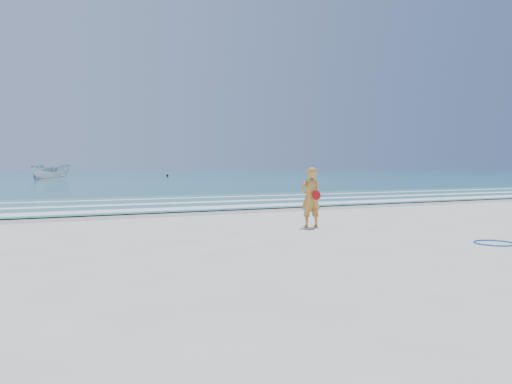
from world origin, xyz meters
name	(u,v)px	position (x,y,z in m)	size (l,w,h in m)	color
ground	(343,247)	(0.00, 0.00, 0.00)	(400.00, 400.00, 0.00)	silver
wet_sand	(204,212)	(0.00, 9.00, 0.00)	(400.00, 2.40, 0.00)	#B2A893
ocean	(52,174)	(0.00, 105.00, 0.02)	(400.00, 190.00, 0.04)	#19727F
shallow	(168,202)	(0.00, 14.00, 0.04)	(400.00, 10.00, 0.01)	#59B7AD
foam_near	(193,208)	(0.00, 10.30, 0.05)	(400.00, 1.40, 0.01)	white
foam_mid	(173,203)	(0.00, 13.20, 0.05)	(400.00, 0.90, 0.01)	white
foam_far	(155,199)	(0.00, 16.50, 0.05)	(400.00, 0.60, 0.01)	white
hoop	(494,243)	(3.33, -1.07, 0.02)	(0.87, 0.87, 0.03)	blue
boat	(51,172)	(-2.64, 58.61, 1.03)	(1.92, 5.10, 1.97)	silver
buoy	(167,175)	(15.32, 69.87, 0.24)	(0.39, 0.39, 0.39)	black
woman	(311,197)	(1.20, 3.29, 0.85)	(0.63, 0.43, 1.70)	orange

